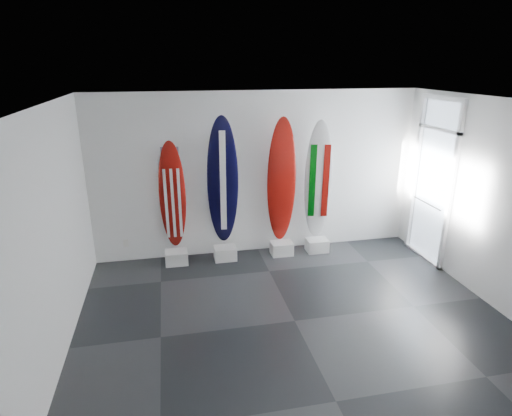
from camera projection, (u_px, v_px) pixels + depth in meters
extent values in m
plane|color=black|center=(295.00, 321.00, 6.03)|extent=(6.00, 6.00, 0.00)
plane|color=white|center=(302.00, 103.00, 5.05)|extent=(6.00, 6.00, 0.00)
plane|color=white|center=(258.00, 174.00, 7.86)|extent=(6.00, 0.00, 6.00)
plane|color=white|center=(396.00, 336.00, 3.23)|extent=(6.00, 0.00, 6.00)
plane|color=white|center=(50.00, 240.00, 4.96)|extent=(0.00, 5.00, 5.00)
plane|color=white|center=(499.00, 206.00, 6.12)|extent=(0.00, 5.00, 5.00)
cube|color=silver|center=(177.00, 257.00, 7.70)|extent=(0.40, 0.30, 0.24)
ellipsoid|color=maroon|center=(173.00, 196.00, 7.43)|extent=(0.47, 0.41, 2.02)
cube|color=silver|center=(225.00, 253.00, 7.88)|extent=(0.40, 0.30, 0.24)
ellipsoid|color=black|center=(223.00, 183.00, 7.54)|extent=(0.60, 0.55, 2.42)
cube|color=silver|center=(282.00, 248.00, 8.08)|extent=(0.40, 0.30, 0.24)
ellipsoid|color=maroon|center=(282.00, 181.00, 7.76)|extent=(0.54, 0.24, 2.34)
cube|color=silver|center=(317.00, 245.00, 8.22)|extent=(0.40, 0.30, 0.24)
ellipsoid|color=white|center=(318.00, 181.00, 7.91)|extent=(0.54, 0.31, 2.27)
cube|color=silver|center=(126.00, 243.00, 7.74)|extent=(0.09, 0.02, 0.13)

